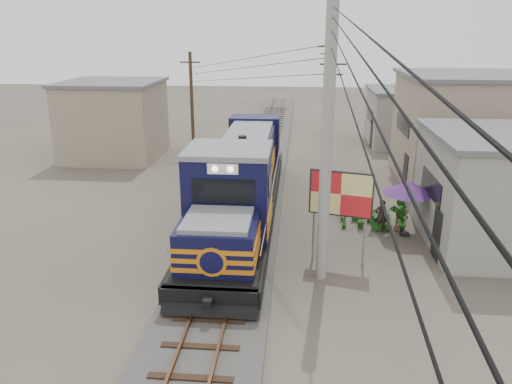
# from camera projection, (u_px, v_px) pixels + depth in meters

# --- Properties ---
(ground) EXTENTS (120.00, 120.00, 0.00)m
(ground) POSITION_uv_depth(u_px,v_px,m) (227.00, 267.00, 18.80)
(ground) COLOR #473F35
(ground) RESTS_ON ground
(ballast) EXTENTS (3.60, 70.00, 0.16)m
(ballast) POSITION_uv_depth(u_px,v_px,m) (252.00, 185.00, 28.23)
(ballast) COLOR #595651
(ballast) RESTS_ON ground
(track) EXTENTS (1.15, 70.00, 0.12)m
(track) POSITION_uv_depth(u_px,v_px,m) (252.00, 182.00, 28.17)
(track) COLOR #51331E
(track) RESTS_ON ground
(locomotive) EXTENTS (3.16, 17.24, 4.27)m
(locomotive) POSITION_uv_depth(u_px,v_px,m) (241.00, 182.00, 22.81)
(locomotive) COLOR black
(locomotive) RESTS_ON ground
(utility_pole_main) EXTENTS (0.40, 0.40, 10.00)m
(utility_pole_main) POSITION_uv_depth(u_px,v_px,m) (327.00, 142.00, 16.47)
(utility_pole_main) COLOR #9E9B93
(utility_pole_main) RESTS_ON ground
(wooden_pole_mid) EXTENTS (1.60, 0.24, 7.00)m
(wooden_pole_mid) POSITION_uv_depth(u_px,v_px,m) (331.00, 112.00, 30.51)
(wooden_pole_mid) COLOR #4C3826
(wooden_pole_mid) RESTS_ON ground
(wooden_pole_far) EXTENTS (1.60, 0.24, 7.50)m
(wooden_pole_far) POSITION_uv_depth(u_px,v_px,m) (326.00, 83.00, 43.64)
(wooden_pole_far) COLOR #4C3826
(wooden_pole_far) RESTS_ON ground
(wooden_pole_left) EXTENTS (1.60, 0.24, 7.00)m
(wooden_pole_left) POSITION_uv_depth(u_px,v_px,m) (192.00, 101.00, 35.07)
(wooden_pole_left) COLOR #4C3826
(wooden_pole_left) RESTS_ON ground
(power_lines) EXTENTS (9.65, 19.00, 3.30)m
(power_lines) POSITION_uv_depth(u_px,v_px,m) (246.00, 49.00, 24.46)
(power_lines) COLOR black
(power_lines) RESTS_ON ground
(shophouse_mid) EXTENTS (8.40, 7.35, 6.20)m
(shophouse_mid) POSITION_uv_depth(u_px,v_px,m) (475.00, 129.00, 28.14)
(shophouse_mid) COLOR gray
(shophouse_mid) RESTS_ON ground
(shophouse_back) EXTENTS (6.30, 6.30, 4.20)m
(shophouse_back) POSITION_uv_depth(u_px,v_px,m) (410.00, 116.00, 38.04)
(shophouse_back) COLOR gray
(shophouse_back) RESTS_ON ground
(shophouse_left) EXTENTS (6.30, 6.30, 5.20)m
(shophouse_left) POSITION_uv_depth(u_px,v_px,m) (114.00, 120.00, 33.93)
(shophouse_left) COLOR gray
(shophouse_left) RESTS_ON ground
(billboard) EXTENTS (2.31, 0.71, 3.64)m
(billboard) POSITION_uv_depth(u_px,v_px,m) (341.00, 196.00, 18.33)
(billboard) COLOR #99999E
(billboard) RESTS_ON ground
(market_umbrella) EXTENTS (2.89, 2.89, 2.46)m
(market_umbrella) POSITION_uv_depth(u_px,v_px,m) (409.00, 188.00, 21.01)
(market_umbrella) COLOR black
(market_umbrella) RESTS_ON ground
(vendor) EXTENTS (0.57, 0.40, 1.49)m
(vendor) POSITION_uv_depth(u_px,v_px,m) (381.00, 216.00, 21.82)
(vendor) COLOR black
(vendor) RESTS_ON ground
(plant_nursery) EXTENTS (3.36, 3.20, 1.10)m
(plant_nursery) POSITION_uv_depth(u_px,v_px,m) (370.00, 213.00, 22.92)
(plant_nursery) COLOR #215F1B
(plant_nursery) RESTS_ON ground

